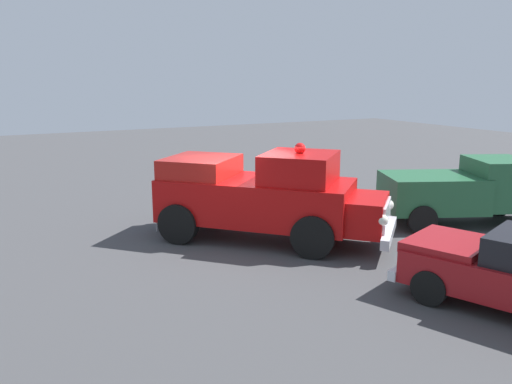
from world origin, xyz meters
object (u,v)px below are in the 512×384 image
object	(u,v)px
vintage_fire_truck	(265,195)
traffic_cone	(220,205)
lawn_chair_near_truck	(213,187)
lawn_chair_by_car	(162,209)
spectator_seated	(216,184)
parked_pickup	(467,190)

from	to	relation	value
vintage_fire_truck	traffic_cone	size ratio (longest dim) A/B	9.16
lawn_chair_near_truck	lawn_chair_by_car	bearing A→B (deg)	-49.22
traffic_cone	spectator_seated	bearing A→B (deg)	161.93
traffic_cone	lawn_chair_by_car	bearing A→B (deg)	-71.34
vintage_fire_truck	spectator_seated	xyz separation A→B (m)	(-4.15, 0.43, -0.50)
vintage_fire_truck	lawn_chair_by_car	size ratio (longest dim) A/B	5.70
vintage_fire_truck	lawn_chair_by_car	distance (m)	3.05
lawn_chair_near_truck	parked_pickup	bearing A→B (deg)	44.13
parked_pickup	lawn_chair_near_truck	bearing A→B (deg)	-135.87
lawn_chair_near_truck	spectator_seated	size ratio (longest dim) A/B	0.79
lawn_chair_near_truck	vintage_fire_truck	bearing A→B (deg)	-5.17
vintage_fire_truck	lawn_chair_by_car	bearing A→B (deg)	-136.12
parked_pickup	lawn_chair_by_car	xyz separation A→B (m)	(-3.54, -7.94, -0.40)
traffic_cone	parked_pickup	bearing A→B (deg)	54.11
lawn_chair_near_truck	traffic_cone	world-z (taller)	lawn_chair_near_truck
spectator_seated	traffic_cone	xyz separation A→B (m)	(1.29, -0.42, -0.39)
vintage_fire_truck	spectator_seated	size ratio (longest dim) A/B	4.51
lawn_chair_near_truck	traffic_cone	bearing A→B (deg)	-14.78
parked_pickup	spectator_seated	bearing A→B (deg)	-135.49
parked_pickup	spectator_seated	world-z (taller)	parked_pickup
vintage_fire_truck	lawn_chair_near_truck	bearing A→B (deg)	174.83
lawn_chair_by_car	parked_pickup	bearing A→B (deg)	66.00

